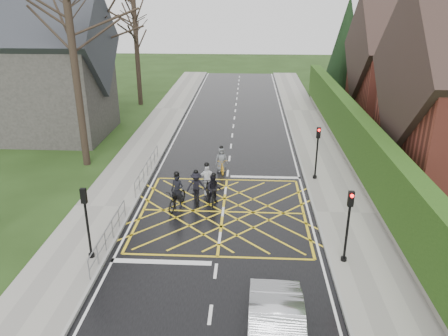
# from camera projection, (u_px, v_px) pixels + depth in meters

# --- Properties ---
(ground) EXTENTS (120.00, 120.00, 0.00)m
(ground) POSITION_uv_depth(u_px,v_px,m) (223.00, 212.00, 21.73)
(ground) COLOR black
(ground) RESTS_ON ground
(road) EXTENTS (9.00, 80.00, 0.01)m
(road) POSITION_uv_depth(u_px,v_px,m) (223.00, 212.00, 21.73)
(road) COLOR black
(road) RESTS_ON ground
(sidewalk_right) EXTENTS (3.00, 80.00, 0.15)m
(sidewalk_right) POSITION_uv_depth(u_px,v_px,m) (345.00, 214.00, 21.40)
(sidewalk_right) COLOR gray
(sidewalk_right) RESTS_ON ground
(sidewalk_left) EXTENTS (3.00, 80.00, 0.15)m
(sidewalk_left) POSITION_uv_depth(u_px,v_px,m) (104.00, 207.00, 22.01)
(sidewalk_left) COLOR gray
(sidewalk_left) RESTS_ON ground
(stone_wall) EXTENTS (0.50, 38.00, 0.70)m
(stone_wall) POSITION_uv_depth(u_px,v_px,m) (354.00, 164.00, 26.76)
(stone_wall) COLOR slate
(stone_wall) RESTS_ON ground
(hedge) EXTENTS (0.90, 38.00, 2.80)m
(hedge) POSITION_uv_depth(u_px,v_px,m) (358.00, 137.00, 26.11)
(hedge) COLOR #18370F
(hedge) RESTS_ON stone_wall
(house_far) EXTENTS (9.80, 8.80, 10.30)m
(house_far) POSITION_uv_depth(u_px,v_px,m) (413.00, 68.00, 36.02)
(house_far) COLOR maroon
(house_far) RESTS_ON ground
(conifer) EXTENTS (4.60, 4.60, 10.00)m
(conifer) POSITION_uv_depth(u_px,v_px,m) (346.00, 48.00, 43.39)
(conifer) COLOR black
(conifer) RESTS_ON ground
(church) EXTENTS (8.80, 7.80, 11.00)m
(church) POSITION_uv_depth(u_px,v_px,m) (47.00, 70.00, 31.69)
(church) COLOR #2D2B28
(church) RESTS_ON ground
(tree_near) EXTENTS (9.24, 9.24, 11.44)m
(tree_near) POSITION_uv_depth(u_px,v_px,m) (71.00, 35.00, 24.79)
(tree_near) COLOR black
(tree_near) RESTS_ON ground
(tree_mid) EXTENTS (10.08, 10.08, 12.48)m
(tree_mid) POSITION_uv_depth(u_px,v_px,m) (98.00, 15.00, 31.98)
(tree_mid) COLOR black
(tree_mid) RESTS_ON ground
(tree_far) EXTENTS (8.40, 8.40, 10.40)m
(tree_far) POSITION_uv_depth(u_px,v_px,m) (135.00, 27.00, 39.89)
(tree_far) COLOR black
(tree_far) RESTS_ON ground
(railing_south) EXTENTS (0.05, 5.04, 1.03)m
(railing_south) POSITION_uv_depth(u_px,v_px,m) (108.00, 231.00, 18.43)
(railing_south) COLOR slate
(railing_south) RESTS_ON ground
(railing_north) EXTENTS (0.05, 6.04, 1.03)m
(railing_north) POSITION_uv_depth(u_px,v_px,m) (147.00, 166.00, 25.38)
(railing_north) COLOR slate
(railing_north) RESTS_ON ground
(traffic_light_ne) EXTENTS (0.24, 0.31, 3.21)m
(traffic_light_ne) POSITION_uv_depth(u_px,v_px,m) (317.00, 154.00, 24.73)
(traffic_light_ne) COLOR black
(traffic_light_ne) RESTS_ON ground
(traffic_light_se) EXTENTS (0.24, 0.31, 3.21)m
(traffic_light_se) POSITION_uv_depth(u_px,v_px,m) (347.00, 228.00, 16.96)
(traffic_light_se) COLOR black
(traffic_light_se) RESTS_ON ground
(traffic_light_sw) EXTENTS (0.24, 0.31, 3.21)m
(traffic_light_sw) POSITION_uv_depth(u_px,v_px,m) (87.00, 224.00, 17.21)
(traffic_light_sw) COLOR black
(traffic_light_sw) RESTS_ON ground
(cyclist_rear) EXTENTS (1.18, 2.12, 1.95)m
(cyclist_rear) POSITION_uv_depth(u_px,v_px,m) (177.00, 196.00, 21.95)
(cyclist_rear) COLOR black
(cyclist_rear) RESTS_ON ground
(cyclist_back) EXTENTS (0.78, 1.71, 1.70)m
(cyclist_back) POSITION_uv_depth(u_px,v_px,m) (214.00, 192.00, 22.37)
(cyclist_back) COLOR black
(cyclist_back) RESTS_ON ground
(cyclist_mid) EXTENTS (1.12, 1.87, 1.73)m
(cyclist_mid) POSITION_uv_depth(u_px,v_px,m) (196.00, 190.00, 22.68)
(cyclist_mid) COLOR black
(cyclist_mid) RESTS_ON ground
(cyclist_front) EXTENTS (1.06, 1.91, 1.85)m
(cyclist_front) POSITION_uv_depth(u_px,v_px,m) (207.00, 183.00, 23.33)
(cyclist_front) COLOR black
(cyclist_front) RESTS_ON ground
(cyclist_lead) EXTENTS (0.95, 1.78, 1.65)m
(cyclist_lead) POSITION_uv_depth(u_px,v_px,m) (221.00, 163.00, 26.42)
(cyclist_lead) COLOR #C68A18
(cyclist_lead) RESTS_ON ground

